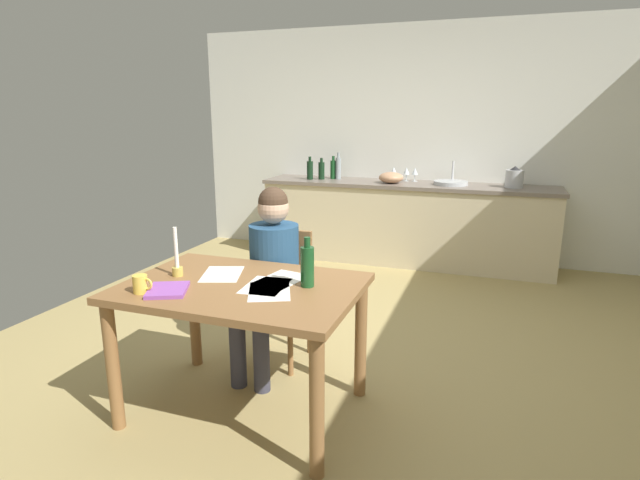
{
  "coord_description": "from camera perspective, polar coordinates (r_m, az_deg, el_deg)",
  "views": [
    {
      "loc": [
        0.95,
        -3.3,
        1.65
      ],
      "look_at": [
        -0.1,
        -0.32,
        0.85
      ],
      "focal_mm": 28.39,
      "sensor_mm": 36.0,
      "label": 1
    }
  ],
  "objects": [
    {
      "name": "mixing_bowl",
      "position": [
        5.61,
        8.01,
        6.98
      ],
      "size": [
        0.27,
        0.27,
        0.12
      ],
      "primitive_type": "ellipsoid",
      "color": "tan",
      "rests_on": "kitchen_counter"
    },
    {
      "name": "book_magazine",
      "position": [
        2.72,
        -16.8,
        -5.42
      ],
      "size": [
        0.27,
        0.28,
        0.02
      ],
      "primitive_type": "cube",
      "rotation": [
        0.0,
        0.0,
        0.43
      ],
      "color": "#9650B2",
      "rests_on": "dining_table"
    },
    {
      "name": "bottle_oil",
      "position": [
        5.87,
        -1.14,
        7.92
      ],
      "size": [
        0.07,
        0.07,
        0.26
      ],
      "color": "black",
      "rests_on": "kitchen_counter"
    },
    {
      "name": "paper_receipt",
      "position": [
        2.71,
        -6.15,
        -5.15
      ],
      "size": [
        0.23,
        0.31,
        0.0
      ],
      "primitive_type": "cube",
      "rotation": [
        0.0,
        0.0,
        0.08
      ],
      "color": "white",
      "rests_on": "dining_table"
    },
    {
      "name": "chair_at_table",
      "position": [
        3.44,
        -4.51,
        -5.48
      ],
      "size": [
        0.4,
        0.4,
        0.88
      ],
      "color": "olive",
      "rests_on": "ground"
    },
    {
      "name": "sink_unit",
      "position": [
        5.61,
        14.53,
        6.28
      ],
      "size": [
        0.36,
        0.36,
        0.24
      ],
      "color": "#B2B7BC",
      "rests_on": "kitchen_counter"
    },
    {
      "name": "ground_plane",
      "position": [
        3.81,
        3.1,
        -11.78
      ],
      "size": [
        5.2,
        5.2,
        0.04
      ],
      "primitive_type": "cube",
      "color": "tan"
    },
    {
      "name": "candlestick",
      "position": [
        2.95,
        -15.82,
        -2.43
      ],
      "size": [
        0.06,
        0.06,
        0.28
      ],
      "color": "gold",
      "rests_on": "dining_table"
    },
    {
      "name": "wine_glass_by_kettle",
      "position": [
        5.81,
        9.72,
        7.64
      ],
      "size": [
        0.07,
        0.07,
        0.15
      ],
      "color": "silver",
      "rests_on": "kitchen_counter"
    },
    {
      "name": "bottle_sauce",
      "position": [
        5.89,
        2.07,
        8.12
      ],
      "size": [
        0.06,
        0.06,
        0.31
      ],
      "color": "#8C999E",
      "rests_on": "kitchen_counter"
    },
    {
      "name": "stovetop_kettle",
      "position": [
        5.58,
        21.06,
        6.53
      ],
      "size": [
        0.18,
        0.18,
        0.22
      ],
      "color": "#B7BABF",
      "rests_on": "kitchen_counter"
    },
    {
      "name": "bottle_vinegar",
      "position": [
        5.88,
        0.16,
        7.87
      ],
      "size": [
        0.07,
        0.07,
        0.24
      ],
      "color": "black",
      "rests_on": "kitchen_counter"
    },
    {
      "name": "wine_glass_near_sink",
      "position": [
        5.79,
        10.65,
        7.58
      ],
      "size": [
        0.07,
        0.07,
        0.15
      ],
      "color": "silver",
      "rests_on": "kitchen_counter"
    },
    {
      "name": "wall_back",
      "position": [
        5.98,
        10.5,
        10.6
      ],
      "size": [
        5.2,
        0.12,
        2.6
      ],
      "primitive_type": "cube",
      "color": "silver",
      "rests_on": "ground"
    },
    {
      "name": "wine_bottle_on_table",
      "position": [
        2.65,
        -1.44,
        -2.91
      ],
      "size": [
        0.07,
        0.07,
        0.27
      ],
      "color": "#194C23",
      "rests_on": "dining_table"
    },
    {
      "name": "person_seated",
      "position": [
        3.26,
        -5.65,
        -3.2
      ],
      "size": [
        0.32,
        0.59,
        1.19
      ],
      "color": "navy",
      "rests_on": "ground"
    },
    {
      "name": "paper_envelope",
      "position": [
        2.63,
        -5.73,
        -5.77
      ],
      "size": [
        0.31,
        0.36,
        0.0
      ],
      "primitive_type": "cube",
      "rotation": [
        0.0,
        0.0,
        0.42
      ],
      "color": "white",
      "rests_on": "dining_table"
    },
    {
      "name": "paper_bill",
      "position": [
        2.94,
        -10.98,
        -3.79
      ],
      "size": [
        0.3,
        0.35,
        0.0
      ],
      "primitive_type": "cube",
      "rotation": [
        0.0,
        0.0,
        0.34
      ],
      "color": "white",
      "rests_on": "dining_table"
    },
    {
      "name": "wine_glass_back_left",
      "position": [
        5.83,
        8.3,
        7.72
      ],
      "size": [
        0.07,
        0.07,
        0.15
      ],
      "color": "silver",
      "rests_on": "kitchen_counter"
    },
    {
      "name": "dining_table",
      "position": [
        2.79,
        -8.78,
        -7.12
      ],
      "size": [
        1.26,
        0.88,
        0.75
      ],
      "color": "olive",
      "rests_on": "ground"
    },
    {
      "name": "paper_letter",
      "position": [
        2.8,
        -4.37,
        -4.46
      ],
      "size": [
        0.26,
        0.33,
        0.0
      ],
      "primitive_type": "cube",
      "rotation": [
        0.0,
        0.0,
        -0.2
      ],
      "color": "white",
      "rests_on": "dining_table"
    },
    {
      "name": "bottle_wine_red",
      "position": [
        5.92,
        1.51,
        7.99
      ],
      "size": [
        0.07,
        0.07,
        0.26
      ],
      "color": "#194C23",
      "rests_on": "kitchen_counter"
    },
    {
      "name": "kitchen_counter",
      "position": [
        5.74,
        9.54,
        1.94
      ],
      "size": [
        3.19,
        0.64,
        0.9
      ],
      "color": "beige",
      "rests_on": "ground"
    },
    {
      "name": "coffee_mug",
      "position": [
        2.74,
        -19.54,
        -4.7
      ],
      "size": [
        0.11,
        0.07,
        0.09
      ],
      "color": "#F2CC4C",
      "rests_on": "dining_table"
    }
  ]
}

